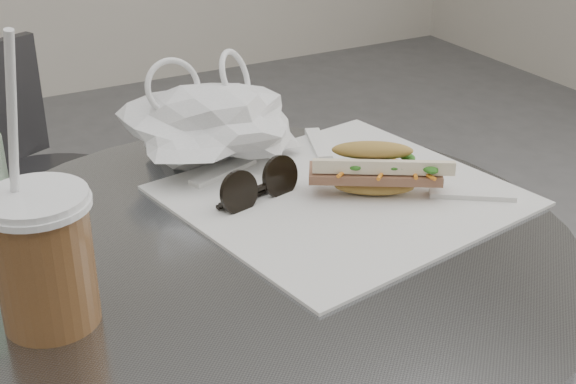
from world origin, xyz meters
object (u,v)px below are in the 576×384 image
banh_mi (374,170)px  sunglasses (259,187)px  chair_far (39,245)px  iced_coffee (44,257)px

banh_mi → sunglasses: 0.15m
chair_far → sunglasses: (0.16, -0.75, 0.42)m
banh_mi → sunglasses: size_ratio=1.74×
chair_far → iced_coffee: bearing=56.8°
chair_far → iced_coffee: iced_coffee is taller
banh_mi → iced_coffee: (-0.45, -0.08, 0.04)m
iced_coffee → chair_far: bearing=81.1°
iced_coffee → banh_mi: bearing=10.1°
sunglasses → chair_far: bearing=88.7°
banh_mi → sunglasses: bearing=-169.8°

